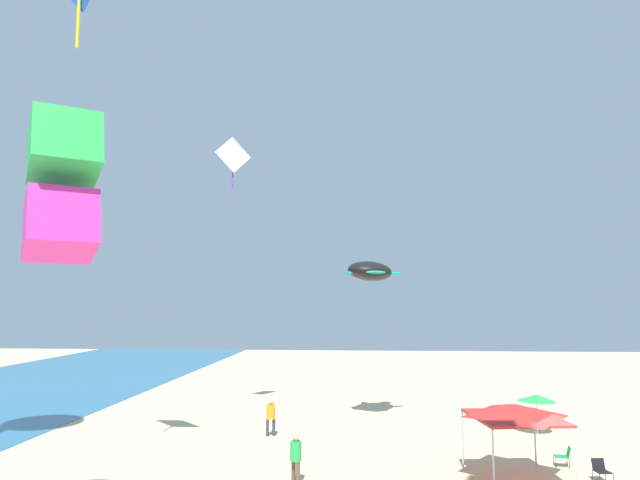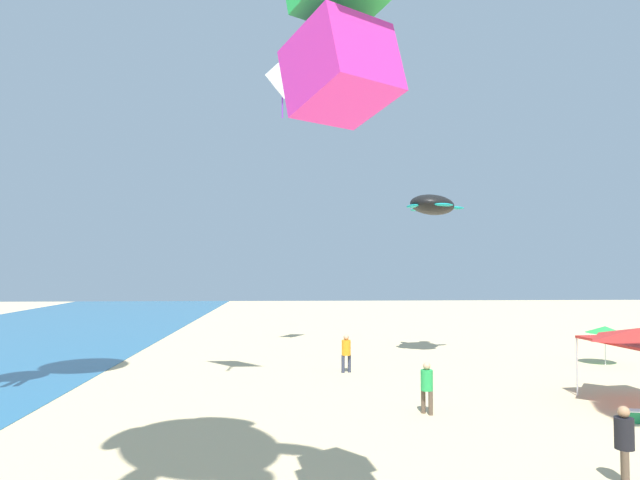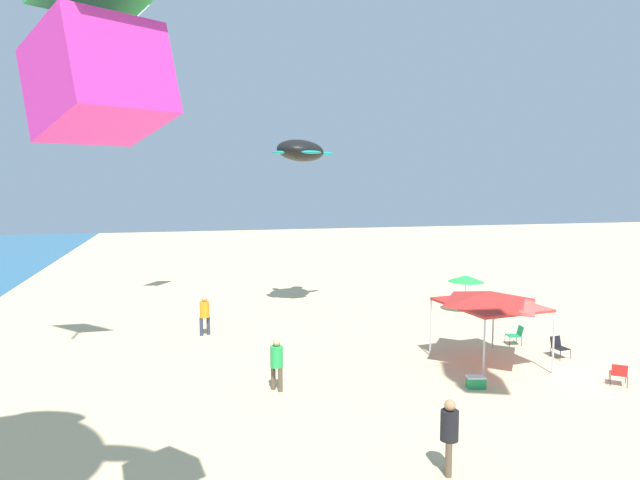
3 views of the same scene
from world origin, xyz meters
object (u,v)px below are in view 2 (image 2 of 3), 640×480
kite_turtle_black (433,205)px  kite_diamond_white (283,82)px  person_near_umbrella (427,384)px  beach_umbrella (605,330)px  kite_box_green (341,19)px  person_far_stroller (346,350)px  person_beachcomber (624,439)px  cooler_box (636,416)px

kite_turtle_black → kite_diamond_white: bearing=110.5°
kite_turtle_black → person_near_umbrella: bearing=-168.7°
beach_umbrella → kite_box_green: bearing=141.6°
person_near_umbrella → kite_diamond_white: kite_diamond_white is taller
kite_diamond_white → kite_box_green: (-22.59, -1.48, -6.51)m
person_far_stroller → kite_box_green: (-18.01, 1.74, 8.12)m
kite_box_green → person_beachcomber: bearing=-3.9°
cooler_box → person_far_stroller: person_far_stroller is taller
beach_umbrella → kite_turtle_black: size_ratio=0.52×
person_near_umbrella → kite_box_green: bearing=121.1°
person_far_stroller → kite_turtle_black: bearing=-161.1°
cooler_box → person_beachcomber: person_beachcomber is taller
kite_turtle_black → kite_box_green: size_ratio=1.20×
person_far_stroller → kite_box_green: kite_box_green is taller
cooler_box → kite_box_green: bearing=131.2°
kite_diamond_white → cooler_box: bearing=-74.5°
cooler_box → kite_turtle_black: size_ratio=0.18×
person_near_umbrella → kite_turtle_black: size_ratio=0.46×
beach_umbrella → kite_turtle_black: (2.23, 8.47, 6.72)m
beach_umbrella → person_beachcomber: beach_umbrella is taller
kite_turtle_black → kite_box_green: bearing=-171.1°
cooler_box → kite_diamond_white: size_ratio=0.20×
kite_diamond_white → person_far_stroller: bearing=-81.3°
cooler_box → person_beachcomber: 6.18m
beach_umbrella → kite_box_green: kite_box_green is taller
kite_diamond_white → kite_box_green: kite_diamond_white is taller
beach_umbrella → person_near_umbrella: (-8.92, 11.54, -0.76)m
beach_umbrella → kite_box_green: (-19.44, 15.41, 7.38)m
person_far_stroller → person_beachcomber: person_beachcomber is taller
person_far_stroller → kite_box_green: size_ratio=0.56×
person_beachcomber → kite_box_green: (-4.18, 7.08, 8.11)m
person_beachcomber → kite_turtle_black: size_ratio=0.48×
kite_turtle_black → person_beachcomber: bearing=-152.8°
person_far_stroller → person_near_umbrella: bearing=89.6°
person_far_stroller → kite_diamond_white: bearing=-71.1°
kite_turtle_black → cooler_box: bearing=-137.2°
person_near_umbrella → beach_umbrella: bearing=-91.0°
person_beachcomber → beach_umbrella: bearing=-2.3°
person_beachcomber → kite_diamond_white: size_ratio=0.54×
kite_diamond_white → beach_umbrella: bearing=-37.0°
kite_diamond_white → kite_box_green: 23.56m
cooler_box → person_near_umbrella: 6.83m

